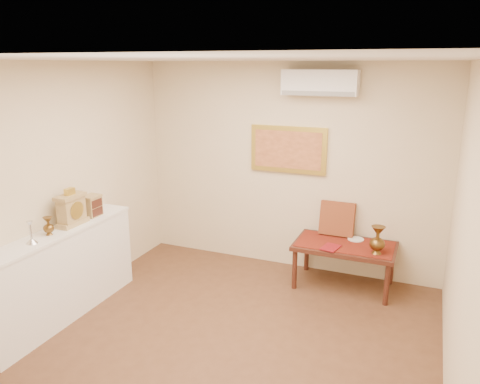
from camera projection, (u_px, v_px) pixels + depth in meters
The scene contains 18 objects.
floor at pixel (216, 353), 4.45m from camera, with size 4.50×4.50×0.00m, color brown.
ceiling at pixel (211, 59), 3.74m from camera, with size 4.50×4.50×0.00m, color silver.
wall_back at pixel (288, 168), 6.10m from camera, with size 4.00×0.02×2.70m, color beige.
wall_left at pixel (39, 195), 4.83m from camera, with size 0.02×4.50×2.70m, color beige.
wall_right at pixel (465, 253), 3.36m from camera, with size 0.02×4.50×2.70m, color beige.
candlestick at pixel (31, 232), 4.51m from camera, with size 0.11×0.11×0.23m, color silver, non-canonical shape.
brass_urn_small at pixel (48, 224), 4.74m from camera, with size 0.11×0.11×0.24m, color brown, non-canonical shape.
table_cloth at pixel (345, 244), 5.67m from camera, with size 1.14×0.59×0.01m, color maroon.
brass_urn_tall at pixel (378, 237), 5.33m from camera, with size 0.18×0.18×0.40m, color brown, non-canonical shape.
plate at pixel (356, 239), 5.80m from camera, with size 0.20×0.20×0.01m, color silver.
menu at pixel (331, 247), 5.53m from camera, with size 0.18×0.25×0.01m, color maroon.
cushion at pixel (337, 219), 5.91m from camera, with size 0.43×0.10×0.43m, color #5E1412.
display_ledge at pixel (61, 274), 4.99m from camera, with size 0.37×2.02×0.98m.
mantel_clock at pixel (72, 209), 5.02m from camera, with size 0.17×0.36×0.41m.
wooden_chest at pixel (92, 206), 5.33m from camera, with size 0.16×0.21×0.24m.
low_table at pixel (345, 249), 5.69m from camera, with size 1.20×0.70×0.55m.
painting at pixel (288, 150), 6.01m from camera, with size 1.00×0.06×0.60m.
ac_unit at pixel (320, 83), 5.54m from camera, with size 0.90×0.25×0.30m.
Camera 1 is at (1.70, -3.50, 2.67)m, focal length 35.00 mm.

